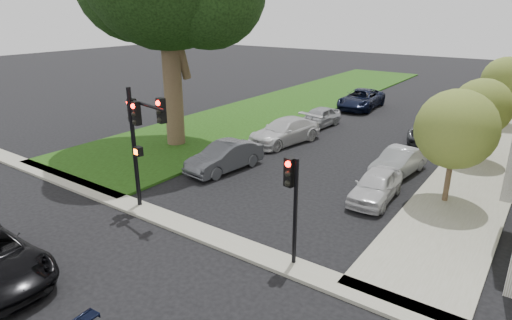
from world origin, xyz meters
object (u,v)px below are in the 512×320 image
Objects in this scene: traffic_signal_secondary at (292,192)px; car_parked_1 at (399,162)px; car_parked_8 at (361,99)px; car_parked_5 at (225,157)px; car_parked_7 at (319,117)px; car_parked_2 at (434,129)px; car_parked_3 at (455,113)px; small_tree_a at (456,129)px; small_tree_c at (506,80)px; traffic_signal_main at (140,128)px; car_parked_6 at (285,131)px; car_parked_0 at (376,185)px; small_tree_b at (482,108)px.

traffic_signal_secondary reaches higher than car_parked_1.
traffic_signal_secondary is at bearing -75.98° from car_parked_8.
car_parked_7 is (-0.05, 10.07, -0.03)m from car_parked_5.
car_parked_3 is at bearing 83.90° from car_parked_2.
small_tree_a is 4.19m from car_parked_1.
small_tree_c reaches higher than car_parked_1.
traffic_signal_main is 11.20m from car_parked_6.
car_parked_0 is 17.83m from car_parked_8.
car_parked_3 is 0.76× the size of car_parked_6.
car_parked_1 is at bearing 141.79° from small_tree_a.
small_tree_a is at bearing -78.24° from car_parked_2.
car_parked_8 reaches higher than car_parked_6.
small_tree_c is 0.93× the size of car_parked_6.
small_tree_c is 7.26m from car_parked_2.
car_parked_8 is (-7.16, 12.80, 0.13)m from car_parked_1.
small_tree_b is 10.49m from car_parked_6.
small_tree_c reaches higher than car_parked_5.
car_parked_6 is (-7.22, 1.23, 0.09)m from car_parked_1.
traffic_signal_secondary reaches higher than car_parked_2.
car_parked_2 reaches higher than car_parked_7.
car_parked_5 is (-6.97, 5.29, -1.78)m from traffic_signal_secondary.
car_parked_8 is at bearing 92.93° from car_parked_7.
car_parked_8 is at bearing 138.23° from small_tree_b.
small_tree_c reaches higher than small_tree_b.
car_parked_8 is (-7.32, 16.26, 0.12)m from car_parked_0.
car_parked_0 is 0.98× the size of car_parked_3.
car_parked_1 is at bearing 38.38° from car_parked_5.
small_tree_c reaches higher than traffic_signal_secondary.
traffic_signal_main is 6.78m from traffic_signal_secondary.
traffic_signal_secondary is 22.22m from car_parked_3.
car_parked_1 is 0.77× the size of car_parked_6.
traffic_signal_secondary is at bearing -84.55° from car_parked_1.
traffic_signal_secondary is 9.87m from car_parked_1.
car_parked_6 is (-9.86, -12.02, -2.37)m from small_tree_c.
traffic_signal_secondary is 0.95× the size of car_parked_0.
small_tree_b reaches higher than car_parked_7.
car_parked_7 is 7.14m from car_parked_8.
car_parked_7 is at bearing 148.99° from car_parked_1.
car_parked_0 is 7.44m from car_parked_5.
car_parked_3 is 9.94m from car_parked_7.
traffic_signal_main is 0.97× the size of car_parked_6.
car_parked_5 is (-9.86, -2.32, -2.45)m from small_tree_a.
small_tree_a is at bearing 25.78° from car_parked_0.
car_parked_7 is at bearing -142.58° from small_tree_c.
small_tree_c is 13.73m from car_parked_1.
car_parked_6 is (-0.00, 5.63, 0.03)m from car_parked_5.
small_tree_b is 16.75m from traffic_signal_main.
car_parked_3 reaches higher than car_parked_0.
car_parked_3 is (-0.15, 15.90, 0.01)m from car_parked_0.
car_parked_1 is 6.95m from car_parked_2.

